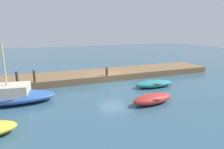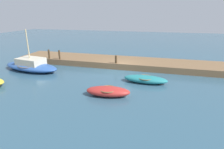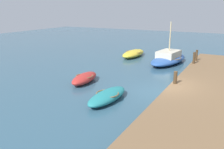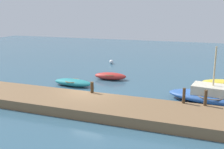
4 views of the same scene
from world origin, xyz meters
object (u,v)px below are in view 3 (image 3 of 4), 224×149
(rowboat_teal, at_px, (107,96))
(mooring_post_mid_west, at_px, (194,58))
(rowboat_red, at_px, (84,78))
(sailboat_blue, at_px, (169,58))
(mooring_post_mid_east, at_px, (197,55))
(mooring_post_west, at_px, (175,78))
(motorboat_yellow, at_px, (133,53))

(rowboat_teal, xyz_separation_m, mooring_post_mid_west, (9.90, -3.20, 0.84))
(rowboat_red, bearing_deg, sailboat_blue, -28.73)
(mooring_post_mid_east, bearing_deg, mooring_post_west, 180.00)
(rowboat_teal, xyz_separation_m, mooring_post_west, (3.34, -3.20, 0.74))
(rowboat_teal, bearing_deg, rowboat_red, 57.07)
(sailboat_blue, bearing_deg, motorboat_yellow, 80.11)
(mooring_post_west, bearing_deg, motorboat_yellow, 36.47)
(rowboat_red, xyz_separation_m, mooring_post_west, (1.02, -6.49, 0.71))
(sailboat_blue, relative_size, mooring_post_mid_west, 6.45)
(sailboat_blue, height_order, mooring_post_mid_west, sailboat_blue)
(sailboat_blue, bearing_deg, rowboat_red, 165.85)
(sailboat_blue, distance_m, motorboat_yellow, 4.70)
(rowboat_teal, bearing_deg, mooring_post_west, -41.53)
(rowboat_red, bearing_deg, mooring_post_mid_west, -47.20)
(mooring_post_west, height_order, mooring_post_mid_west, mooring_post_mid_west)
(mooring_post_west, bearing_deg, rowboat_red, 98.95)
(rowboat_red, distance_m, motorboat_yellow, 10.77)
(rowboat_teal, distance_m, mooring_post_mid_west, 10.43)
(sailboat_blue, bearing_deg, rowboat_teal, -174.41)
(motorboat_yellow, xyz_separation_m, mooring_post_mid_east, (-1.83, -7.19, 0.78))
(mooring_post_west, xyz_separation_m, mooring_post_mid_west, (6.55, 0.00, 0.10))
(motorboat_yellow, height_order, mooring_post_mid_west, mooring_post_mid_west)
(mooring_post_west, distance_m, mooring_post_mid_west, 6.55)
(rowboat_teal, relative_size, motorboat_yellow, 0.80)
(sailboat_blue, bearing_deg, mooring_post_mid_east, -90.24)
(sailboat_blue, distance_m, rowboat_red, 10.04)
(rowboat_teal, height_order, motorboat_yellow, motorboat_yellow)
(sailboat_blue, height_order, rowboat_red, sailboat_blue)
(motorboat_yellow, relative_size, mooring_post_west, 5.68)
(rowboat_teal, height_order, sailboat_blue, sailboat_blue)
(rowboat_red, relative_size, mooring_post_mid_east, 3.19)
(rowboat_teal, distance_m, mooring_post_mid_east, 11.71)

